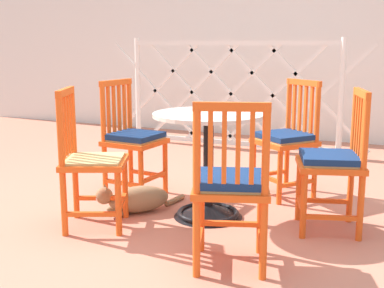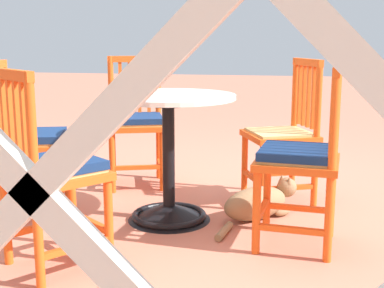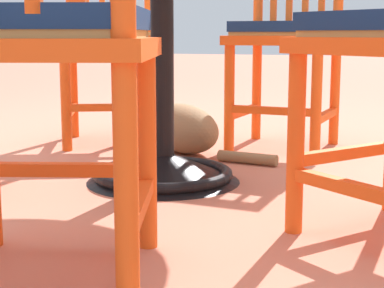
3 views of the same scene
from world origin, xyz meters
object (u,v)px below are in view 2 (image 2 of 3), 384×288
object	(u,v)px
orange_chair_near_fence	(50,173)
orange_chair_tucked_in	(284,135)
orange_chair_at_corner	(28,142)
orange_chair_facing_out	(136,123)
cafe_table	(169,172)
orange_chair_by_planter	(302,160)
tabby_cat	(260,202)

from	to	relation	value
orange_chair_near_fence	orange_chair_tucked_in	xyz separation A→B (m)	(-1.00, -1.21, -0.01)
orange_chair_at_corner	orange_chair_facing_out	bearing A→B (deg)	-117.94
cafe_table	orange_chair_by_planter	distance (m)	0.80
orange_chair_near_fence	orange_chair_facing_out	bearing A→B (deg)	-88.38
orange_chair_near_fence	orange_chair_by_planter	distance (m)	1.21
orange_chair_by_planter	orange_chair_at_corner	distance (m)	1.57
tabby_cat	orange_chair_facing_out	bearing A→B (deg)	-31.25
cafe_table	orange_chair_at_corner	bearing A→B (deg)	5.89
orange_chair_by_planter	tabby_cat	xyz separation A→B (m)	(0.22, -0.38, -0.35)
cafe_table	orange_chair_at_corner	distance (m)	0.84
cafe_table	orange_chair_near_fence	size ratio (longest dim) A/B	0.83
orange_chair_near_fence	orange_chair_by_planter	bearing A→B (deg)	-156.37
orange_chair_by_planter	orange_chair_facing_out	bearing A→B (deg)	-39.36
orange_chair_by_planter	orange_chair_tucked_in	size ratio (longest dim) A/B	1.00
orange_chair_facing_out	orange_chair_tucked_in	bearing A→B (deg)	168.36
orange_chair_near_fence	tabby_cat	distance (m)	1.28
cafe_table	orange_chair_tucked_in	size ratio (longest dim) A/B	0.83
orange_chair_facing_out	orange_chair_at_corner	xyz separation A→B (m)	(0.41, 0.78, 0.00)
orange_chair_by_planter	orange_chair_facing_out	distance (m)	1.48
orange_chair_near_fence	orange_chair_by_planter	world-z (taller)	same
orange_chair_near_fence	orange_chair_by_planter	xyz separation A→B (m)	(-1.11, -0.48, 0.00)
orange_chair_at_corner	tabby_cat	size ratio (longest dim) A/B	1.41
cafe_table	orange_chair_at_corner	world-z (taller)	orange_chair_at_corner
orange_chair_facing_out	orange_chair_near_fence	bearing A→B (deg)	91.62
orange_chair_by_planter	tabby_cat	size ratio (longest dim) A/B	1.41
orange_chair_by_planter	orange_chair_tucked_in	xyz separation A→B (m)	(0.11, -0.73, -0.01)
orange_chair_by_planter	orange_chair_at_corner	world-z (taller)	same
orange_chair_by_planter	orange_chair_facing_out	size ratio (longest dim) A/B	1.00
orange_chair_facing_out	orange_chair_at_corner	bearing A→B (deg)	62.06
cafe_table	orange_chair_by_planter	world-z (taller)	orange_chair_by_planter
tabby_cat	orange_chair_at_corner	bearing A→B (deg)	9.23
cafe_table	tabby_cat	distance (m)	0.57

